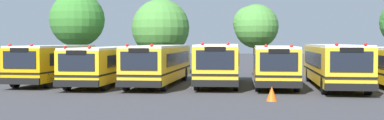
{
  "coord_description": "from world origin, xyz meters",
  "views": [
    {
      "loc": [
        2.27,
        -29.98,
        2.77
      ],
      "look_at": [
        -1.55,
        0.0,
        1.6
      ],
      "focal_mm": 44.93,
      "sensor_mm": 36.0,
      "label": 1
    }
  ],
  "objects_px": {
    "school_bus_1": "(107,64)",
    "school_bus_5": "(334,64)",
    "school_bus_0": "(54,62)",
    "tree_1": "(161,28)",
    "traffic_cone": "(272,94)",
    "school_bus_2": "(159,63)",
    "tree_2": "(254,26)",
    "tree_0": "(77,18)",
    "school_bus_3": "(219,63)",
    "school_bus_4": "(275,64)"
  },
  "relations": [
    {
      "from": "school_bus_4",
      "to": "tree_0",
      "type": "height_order",
      "value": "tree_0"
    },
    {
      "from": "school_bus_4",
      "to": "tree_2",
      "type": "height_order",
      "value": "tree_2"
    },
    {
      "from": "school_bus_1",
      "to": "tree_2",
      "type": "distance_m",
      "value": 12.62
    },
    {
      "from": "school_bus_5",
      "to": "tree_0",
      "type": "relative_size",
      "value": 1.7
    },
    {
      "from": "school_bus_0",
      "to": "school_bus_1",
      "type": "height_order",
      "value": "school_bus_0"
    },
    {
      "from": "school_bus_1",
      "to": "tree_1",
      "type": "height_order",
      "value": "tree_1"
    },
    {
      "from": "school_bus_5",
      "to": "school_bus_3",
      "type": "bearing_deg",
      "value": -0.96
    },
    {
      "from": "tree_1",
      "to": "traffic_cone",
      "type": "distance_m",
      "value": 19.85
    },
    {
      "from": "tree_1",
      "to": "tree_2",
      "type": "distance_m",
      "value": 8.08
    },
    {
      "from": "school_bus_2",
      "to": "tree_0",
      "type": "distance_m",
      "value": 12.22
    },
    {
      "from": "school_bus_2",
      "to": "traffic_cone",
      "type": "bearing_deg",
      "value": 132.72
    },
    {
      "from": "school_bus_1",
      "to": "school_bus_5",
      "type": "distance_m",
      "value": 14.21
    },
    {
      "from": "tree_0",
      "to": "school_bus_2",
      "type": "bearing_deg",
      "value": -43.62
    },
    {
      "from": "tree_2",
      "to": "tree_1",
      "type": "bearing_deg",
      "value": 165.62
    },
    {
      "from": "school_bus_2",
      "to": "tree_2",
      "type": "xyz_separation_m",
      "value": [
        6.02,
        8.0,
        2.62
      ]
    },
    {
      "from": "school_bus_2",
      "to": "school_bus_5",
      "type": "relative_size",
      "value": 0.93
    },
    {
      "from": "school_bus_0",
      "to": "school_bus_2",
      "type": "bearing_deg",
      "value": -179.94
    },
    {
      "from": "tree_0",
      "to": "tree_1",
      "type": "xyz_separation_m",
      "value": [
        6.7,
        1.89,
        -0.77
      ]
    },
    {
      "from": "school_bus_4",
      "to": "traffic_cone",
      "type": "bearing_deg",
      "value": 86.33
    },
    {
      "from": "school_bus_3",
      "to": "traffic_cone",
      "type": "relative_size",
      "value": 14.1
    },
    {
      "from": "school_bus_1",
      "to": "school_bus_3",
      "type": "distance_m",
      "value": 7.2
    },
    {
      "from": "school_bus_2",
      "to": "tree_2",
      "type": "relative_size",
      "value": 1.91
    },
    {
      "from": "school_bus_1",
      "to": "traffic_cone",
      "type": "xyz_separation_m",
      "value": [
        10.22,
        -7.57,
        -1.0
      ]
    },
    {
      "from": "school_bus_1",
      "to": "tree_1",
      "type": "distance_m",
      "value": 10.41
    },
    {
      "from": "traffic_cone",
      "to": "tree_1",
      "type": "bearing_deg",
      "value": 116.17
    },
    {
      "from": "tree_0",
      "to": "school_bus_4",
      "type": "bearing_deg",
      "value": -27.74
    },
    {
      "from": "tree_1",
      "to": "school_bus_2",
      "type": "bearing_deg",
      "value": -79.73
    },
    {
      "from": "school_bus_4",
      "to": "tree_2",
      "type": "distance_m",
      "value": 8.67
    },
    {
      "from": "school_bus_2",
      "to": "school_bus_3",
      "type": "relative_size",
      "value": 1.14
    },
    {
      "from": "traffic_cone",
      "to": "school_bus_1",
      "type": "bearing_deg",
      "value": 143.46
    },
    {
      "from": "school_bus_0",
      "to": "school_bus_2",
      "type": "height_order",
      "value": "school_bus_2"
    },
    {
      "from": "school_bus_0",
      "to": "school_bus_3",
      "type": "distance_m",
      "value": 10.83
    },
    {
      "from": "school_bus_4",
      "to": "school_bus_5",
      "type": "xyz_separation_m",
      "value": [
        3.55,
        0.09,
        0.05
      ]
    },
    {
      "from": "traffic_cone",
      "to": "school_bus_5",
      "type": "bearing_deg",
      "value": 61.77
    },
    {
      "from": "school_bus_3",
      "to": "school_bus_0",
      "type": "bearing_deg",
      "value": -1.66
    },
    {
      "from": "tree_2",
      "to": "school_bus_3",
      "type": "bearing_deg",
      "value": -105.92
    },
    {
      "from": "school_bus_0",
      "to": "traffic_cone",
      "type": "bearing_deg",
      "value": 152.26
    },
    {
      "from": "school_bus_0",
      "to": "tree_1",
      "type": "height_order",
      "value": "tree_1"
    },
    {
      "from": "tree_0",
      "to": "tree_1",
      "type": "bearing_deg",
      "value": 15.75
    },
    {
      "from": "school_bus_1",
      "to": "tree_0",
      "type": "xyz_separation_m",
      "value": [
        -5.09,
        8.06,
        3.37
      ]
    },
    {
      "from": "school_bus_3",
      "to": "tree_0",
      "type": "xyz_separation_m",
      "value": [
        -12.29,
        7.97,
        3.28
      ]
    },
    {
      "from": "school_bus_1",
      "to": "school_bus_0",
      "type": "bearing_deg",
      "value": -1.37
    },
    {
      "from": "school_bus_2",
      "to": "tree_2",
      "type": "height_order",
      "value": "tree_2"
    },
    {
      "from": "tree_1",
      "to": "traffic_cone",
      "type": "height_order",
      "value": "tree_1"
    },
    {
      "from": "school_bus_0",
      "to": "school_bus_2",
      "type": "xyz_separation_m",
      "value": [
        7.05,
        -0.14,
        0.01
      ]
    },
    {
      "from": "school_bus_3",
      "to": "school_bus_5",
      "type": "relative_size",
      "value": 0.82
    },
    {
      "from": "tree_0",
      "to": "school_bus_3",
      "type": "bearing_deg",
      "value": -32.97
    },
    {
      "from": "school_bus_5",
      "to": "school_bus_1",
      "type": "bearing_deg",
      "value": 0.31
    },
    {
      "from": "school_bus_0",
      "to": "school_bus_5",
      "type": "distance_m",
      "value": 17.84
    },
    {
      "from": "tree_2",
      "to": "traffic_cone",
      "type": "bearing_deg",
      "value": -87.11
    }
  ]
}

